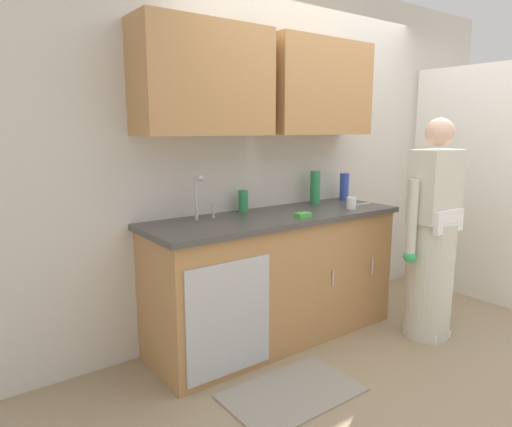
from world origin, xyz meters
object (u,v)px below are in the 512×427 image
Objects in this scene: person_at_sink at (431,246)px; bottle_water_short at (243,201)px; sink at (213,225)px; bottle_cleaner_spray at (344,187)px; cup_by_sink at (351,203)px; knife_on_counter at (361,204)px; bottle_water_tall at (315,187)px; sponge at (303,215)px.

person_at_sink reaches higher than bottle_water_short.
bottle_cleaner_spray is at bearing 6.41° from sink.
cup_by_sink is 0.37× the size of knife_on_counter.
sink is 0.31× the size of person_at_sink.
bottle_water_tall is 1.16× the size of bottle_cleaner_spray.
bottle_water_short is at bearing 177.07° from bottle_water_tall.
sink is at bearing -171.12° from bottle_water_tall.
bottle_water_tall reaches higher than bottle_water_short.
bottle_cleaner_spray is at bearing -1.75° from bottle_water_tall.
person_at_sink is at bearing -28.21° from sponge.
bottle_cleaner_spray is at bearing 50.31° from cup_by_sink.
sink is at bearing 171.46° from cup_by_sink.
knife_on_counter is 0.74m from sponge.
sink reaches higher than sponge.
sponge reaches higher than knife_on_counter.
bottle_water_short is (-1.09, 0.86, 0.33)m from person_at_sink.
cup_by_sink reaches higher than knife_on_counter.
bottle_cleaner_spray is 2.10× the size of sponge.
person_at_sink is at bearing 101.00° from knife_on_counter.
bottle_water_short is at bearing 177.45° from bottle_cleaner_spray.
sink is 0.64m from sponge.
sink reaches higher than knife_on_counter.
bottle_water_tall is 2.44× the size of sponge.
sponge is at bearing -141.86° from bottle_water_tall.
cup_by_sink is (0.75, -0.37, -0.04)m from bottle_water_short.
cup_by_sink is at bearing 2.88° from sponge.
sink is at bearing 155.90° from person_at_sink.
sponge is (-0.86, 0.46, 0.26)m from person_at_sink.
person_at_sink is at bearing -85.41° from bottle_cleaner_spray.
sink reaches higher than bottle_cleaner_spray.
person_at_sink is at bearing -38.37° from bottle_water_short.
cup_by_sink is 0.80× the size of sponge.
person_at_sink reaches higher than bottle_water_tall.
bottle_cleaner_spray reaches higher than knife_on_counter.
person_at_sink is 0.64m from knife_on_counter.
cup_by_sink is at bearing -129.69° from bottle_cleaner_spray.
sponge is at bearing -17.84° from sink.
bottle_water_tall is (1.08, 0.17, 0.15)m from sink.
bottle_water_tall is at bearing 178.25° from bottle_cleaner_spray.
sink is at bearing -152.06° from bottle_water_short.
person_at_sink is 14.73× the size of sponge.
bottle_water_short is (0.38, 0.20, 0.10)m from sink.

